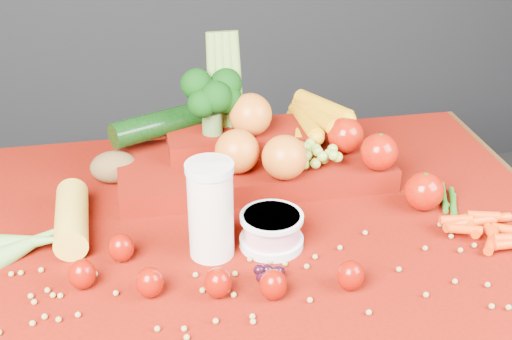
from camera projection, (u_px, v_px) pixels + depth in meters
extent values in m
cube|color=#39220D|center=(258.00, 236.00, 1.28)|extent=(1.10, 0.80, 0.05)
cube|color=#39220D|center=(30.00, 314.00, 1.67)|extent=(0.06, 0.06, 0.70)
cube|color=#39220D|center=(417.00, 267.00, 1.82)|extent=(0.06, 0.06, 0.70)
cube|color=#6A0B03|center=(258.00, 222.00, 1.27)|extent=(1.05, 0.75, 0.01)
cylinder|color=beige|center=(211.00, 210.00, 1.13)|extent=(0.07, 0.07, 0.17)
cylinder|color=silver|center=(209.00, 168.00, 1.10)|extent=(0.08, 0.08, 0.01)
cylinder|color=silver|center=(271.00, 241.00, 1.19)|extent=(0.11, 0.11, 0.01)
cylinder|color=#C8848F|center=(272.00, 227.00, 1.17)|extent=(0.09, 0.09, 0.04)
cylinder|color=silver|center=(272.00, 217.00, 1.17)|extent=(0.11, 0.11, 0.01)
ellipsoid|color=#7C0E00|center=(121.00, 248.00, 1.14)|extent=(0.04, 0.04, 0.05)
cone|color=#144F0E|center=(120.00, 236.00, 1.13)|extent=(0.03, 0.03, 0.01)
ellipsoid|color=#7C0E00|center=(82.00, 274.00, 1.08)|extent=(0.04, 0.04, 0.05)
cone|color=#144F0E|center=(80.00, 262.00, 1.07)|extent=(0.03, 0.03, 0.01)
ellipsoid|color=#7C0E00|center=(150.00, 283.00, 1.06)|extent=(0.04, 0.04, 0.05)
cone|color=#144F0E|center=(149.00, 270.00, 1.05)|extent=(0.03, 0.03, 0.01)
ellipsoid|color=#7C0E00|center=(218.00, 283.00, 1.06)|extent=(0.04, 0.04, 0.05)
cone|color=#144F0E|center=(218.00, 270.00, 1.05)|extent=(0.03, 0.03, 0.01)
ellipsoid|color=#7C0E00|center=(273.00, 285.00, 1.06)|extent=(0.04, 0.04, 0.05)
cone|color=#144F0E|center=(273.00, 272.00, 1.05)|extent=(0.03, 0.03, 0.01)
ellipsoid|color=#7C0E00|center=(351.00, 275.00, 1.08)|extent=(0.04, 0.04, 0.05)
cone|color=#144F0E|center=(352.00, 263.00, 1.07)|extent=(0.03, 0.03, 0.01)
cylinder|color=gold|center=(72.00, 218.00, 1.21)|extent=(0.06, 0.18, 0.06)
ellipsoid|color=brown|center=(114.00, 167.00, 1.37)|extent=(0.09, 0.07, 0.06)
cube|color=#6A0B03|center=(253.00, 167.00, 1.38)|extent=(0.52, 0.22, 0.04)
cube|color=#6A0B03|center=(239.00, 139.00, 1.41)|extent=(0.28, 0.12, 0.03)
sphere|color=#990400|center=(379.00, 152.00, 1.32)|extent=(0.07, 0.07, 0.07)
sphere|color=#990400|center=(424.00, 191.00, 1.28)|extent=(0.07, 0.07, 0.07)
sphere|color=#990400|center=(346.00, 135.00, 1.38)|extent=(0.07, 0.07, 0.07)
sphere|color=#B65A18|center=(237.00, 151.00, 1.30)|extent=(0.08, 0.08, 0.08)
sphere|color=#B65A18|center=(284.00, 157.00, 1.28)|extent=(0.08, 0.08, 0.08)
sphere|color=#B65A18|center=(251.00, 115.00, 1.36)|extent=(0.08, 0.08, 0.08)
cylinder|color=#C19002|center=(296.00, 130.00, 1.44)|extent=(0.06, 0.15, 0.04)
cylinder|color=#C19002|center=(306.00, 122.00, 1.44)|extent=(0.04, 0.15, 0.04)
cylinder|color=#C19002|center=(316.00, 114.00, 1.44)|extent=(0.07, 0.15, 0.04)
cylinder|color=#C19002|center=(323.00, 107.00, 1.43)|extent=(0.10, 0.15, 0.04)
cylinder|color=#3F662D|center=(212.00, 122.00, 1.38)|extent=(0.04, 0.04, 0.04)
cylinder|color=olive|center=(213.00, 89.00, 1.39)|extent=(0.03, 0.06, 0.22)
cylinder|color=olive|center=(221.00, 88.00, 1.39)|extent=(0.02, 0.06, 0.22)
cylinder|color=olive|center=(229.00, 88.00, 1.39)|extent=(0.02, 0.06, 0.22)
cylinder|color=olive|center=(237.00, 87.00, 1.40)|extent=(0.03, 0.06, 0.22)
cylinder|color=black|center=(165.00, 123.00, 1.40)|extent=(0.22, 0.14, 0.05)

